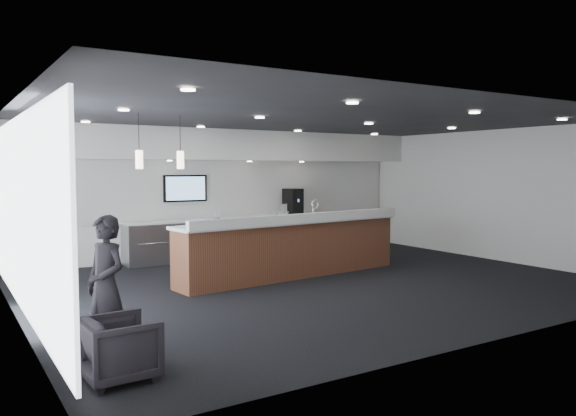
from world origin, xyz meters
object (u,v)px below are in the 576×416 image
coffee_machine (293,201)px  service_counter (293,247)px  lounge_guest (106,285)px  armchair (120,349)px

coffee_machine → service_counter: bearing=-130.2°
lounge_guest → armchair: bearing=-26.9°
service_counter → armchair: 5.68m
service_counter → coffee_machine: (1.81, 2.84, 0.70)m
armchair → service_counter: bearing=-52.9°
coffee_machine → lounge_guest: coffee_machine is taller
service_counter → lounge_guest: bearing=-153.3°
armchair → lounge_guest: 1.02m
service_counter → lounge_guest: lounge_guest is taller
coffee_machine → lounge_guest: bearing=-145.1°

